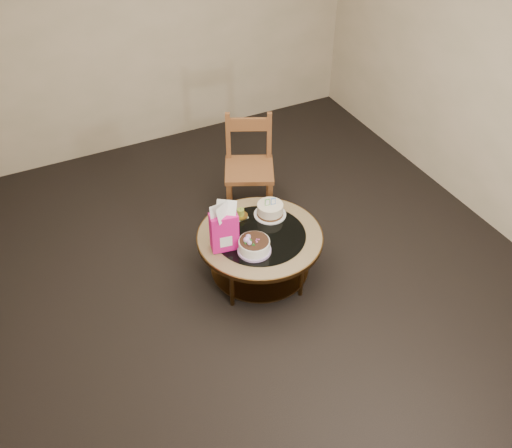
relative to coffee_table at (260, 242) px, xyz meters
name	(u,v)px	position (x,y,z in m)	size (l,w,h in m)	color
ground	(260,275)	(0.00, 0.00, -0.38)	(5.00, 5.00, 0.00)	black
room_walls	(261,114)	(0.00, 0.00, 1.16)	(4.52, 5.02, 2.61)	#C6B096
coffee_table	(260,242)	(0.00, 0.00, 0.00)	(1.02, 1.02, 0.46)	#563718
decorated_cake	(254,246)	(-0.13, -0.16, 0.13)	(0.26, 0.26, 0.15)	#B491CD
cream_cake	(270,210)	(0.19, 0.19, 0.13)	(0.27, 0.27, 0.17)	silver
gift_bag	(224,227)	(-0.31, -0.01, 0.29)	(0.23, 0.18, 0.42)	#D5147D
pillar_candle	(241,214)	(-0.04, 0.27, 0.11)	(0.12, 0.12, 0.09)	#E1CA5C
dining_chair	(249,166)	(0.33, 0.87, 0.11)	(0.59, 0.59, 0.96)	brown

